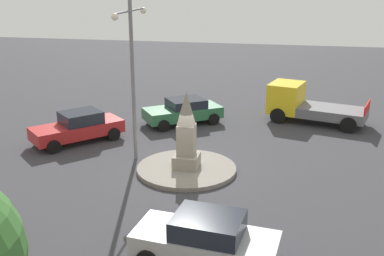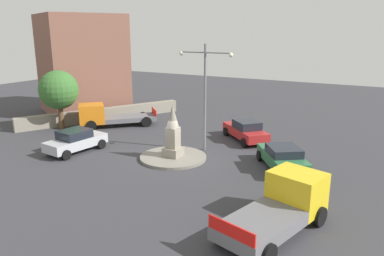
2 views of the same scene
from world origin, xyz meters
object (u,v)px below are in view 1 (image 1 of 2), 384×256
monument (186,133)px  truck_yellow_approaching (305,104)px  streetlamp (132,64)px  car_silver_parked_right (206,239)px  car_red_far_side (78,127)px  car_green_passing (183,111)px

monument → truck_yellow_approaching: monument is taller
monument → streetlamp: 3.75m
streetlamp → car_silver_parked_right: bearing=-148.4°
car_red_far_side → car_green_passing: 5.96m
car_red_far_side → car_silver_parked_right: (-8.88, -7.96, 0.01)m
streetlamp → truck_yellow_approaching: size_ratio=1.24×
car_green_passing → truck_yellow_approaching: bearing=-74.5°
streetlamp → car_silver_parked_right: streetlamp is taller
car_silver_parked_right → monument: bearing=17.0°
monument → streetlamp: size_ratio=0.47×
streetlamp → car_silver_parked_right: (-7.30, -4.49, -3.52)m
car_red_far_side → truck_yellow_approaching: (5.84, -11.06, 0.22)m
car_green_passing → car_silver_parked_right: bearing=-164.6°
car_red_far_side → car_green_passing: car_red_far_side is taller
monument → car_green_passing: monument is taller
streetlamp → car_red_far_side: 5.20m
car_green_passing → car_silver_parked_right: size_ratio=1.06×
car_silver_parked_right → truck_yellow_approaching: truck_yellow_approaching is taller
monument → streetlamp: bearing=70.2°
car_red_far_side → car_silver_parked_right: 11.93m
streetlamp → monument: bearing=-109.8°
monument → streetlamp: (0.91, 2.54, 2.61)m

